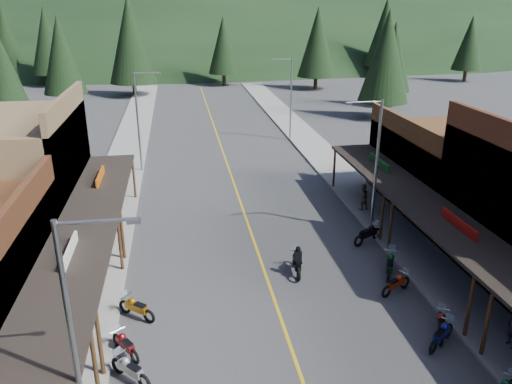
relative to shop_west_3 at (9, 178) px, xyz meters
name	(u,v)px	position (x,y,z in m)	size (l,w,h in m)	color
ground	(282,323)	(13.78, -11.30, -3.52)	(220.00, 220.00, 0.00)	#38383A
centerline	(231,175)	(13.78, 8.70, -3.51)	(0.15, 90.00, 0.01)	gold
sidewalk_west	(120,180)	(5.08, 8.70, -3.44)	(3.40, 94.00, 0.15)	gray
sidewalk_east	(335,169)	(22.48, 8.70, -3.44)	(3.40, 94.00, 0.15)	gray
shop_west_3	(9,178)	(0.00, 0.00, 0.00)	(10.90, 10.20, 8.20)	brown
shop_east_3	(451,170)	(27.54, 0.00, -0.99)	(10.90, 10.20, 6.20)	#4C2D16
streetlight_0	(78,340)	(6.83, -17.30, 0.94)	(2.16, 0.18, 8.00)	gray
streetlight_1	(139,118)	(6.83, 10.70, 0.94)	(2.16, 0.18, 8.00)	gray
streetlight_2	(374,162)	(20.74, -3.30, 0.94)	(2.16, 0.18, 8.00)	gray
streetlight_3	(290,95)	(20.74, 18.70, 0.94)	(2.16, 0.18, 8.00)	gray
ridge_hill	(188,50)	(13.78, 123.70, -3.52)	(310.00, 140.00, 60.00)	black
pine_1	(47,40)	(-10.22, 58.70, 3.72)	(5.88, 5.88, 12.50)	black
pine_2	(130,40)	(3.78, 46.70, 4.47)	(6.72, 6.72, 14.00)	black
pine_3	(223,45)	(17.78, 54.70, 2.96)	(5.04, 5.04, 11.00)	black
pine_4	(317,42)	(31.78, 48.70, 3.72)	(5.88, 5.88, 12.50)	black
pine_5	(385,32)	(47.78, 60.70, 4.47)	(6.72, 6.72, 14.00)	black
pine_6	(470,43)	(59.78, 52.70, 2.96)	(5.04, 5.04, 11.00)	black
pine_7	(6,38)	(-18.22, 64.70, 3.72)	(5.88, 5.88, 12.50)	black
pine_8	(4,72)	(-8.22, 28.70, 2.46)	(4.48, 4.48, 10.00)	black
pine_9	(393,57)	(37.78, 33.70, 2.86)	(4.93, 4.93, 10.80)	black
pine_10	(61,55)	(-4.22, 38.70, 3.27)	(5.38, 5.38, 11.60)	black
pine_11	(386,56)	(33.78, 26.70, 3.67)	(5.82, 5.82, 12.40)	black
bike_west_6	(130,369)	(7.60, -13.92, -2.95)	(0.66, 1.99, 1.14)	#9E9DA2
bike_west_7	(125,344)	(7.30, -12.42, -2.99)	(0.62, 1.87, 1.07)	maroon
bike_west_8	(136,307)	(7.57, -9.96, -2.95)	(0.66, 1.98, 1.13)	#9E640B
bike_east_6	(442,334)	(19.76, -13.80, -2.96)	(0.65, 1.96, 1.12)	navy
bike_east_7	(441,324)	(20.07, -13.19, -2.96)	(0.65, 1.95, 1.12)	maroon
bike_east_8	(396,283)	(19.59, -9.83, -2.98)	(0.63, 1.90, 1.08)	red
bike_east_9	(390,264)	(19.95, -8.24, -2.86)	(0.77, 2.30, 1.32)	#0E4616
bike_east_10	(368,233)	(20.21, -4.57, -2.90)	(0.72, 2.16, 1.23)	black
rider_on_bike	(297,262)	(15.37, -7.28, -2.87)	(0.94, 2.21, 1.63)	black
pedestrian_east_b	(362,197)	(21.49, -0.11, -2.49)	(0.86, 0.49, 1.76)	brown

